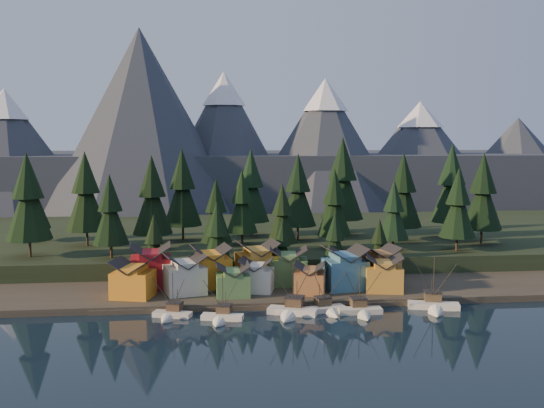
{
  "coord_description": "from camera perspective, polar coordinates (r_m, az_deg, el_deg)",
  "views": [
    {
      "loc": [
        -14.74,
        -114.95,
        37.36
      ],
      "look_at": [
        1.19,
        30.0,
        21.92
      ],
      "focal_mm": 40.0,
      "sensor_mm": 36.0,
      "label": 1
    }
  ],
  "objects": [
    {
      "name": "boat_5",
      "position": [
        133.01,
        8.42,
        -9.36
      ],
      "size": [
        9.63,
        10.48,
        11.4
      ],
      "rotation": [
        0.0,
        0.0,
        -0.01
      ],
      "color": "beige",
      "rests_on": "ground"
    },
    {
      "name": "house_back_1",
      "position": [
        149.6,
        -5.79,
        -5.77
      ],
      "size": [
        10.57,
        10.66,
        10.1
      ],
      "rotation": [
        0.0,
        0.0,
        0.19
      ],
      "color": "orange",
      "rests_on": "shore_strip"
    },
    {
      "name": "tree_shore_1",
      "position": [
        156.95,
        -5.2,
        -3.08
      ],
      "size": [
        8.67,
        8.67,
        20.21
      ],
      "color": "#332319",
      "rests_on": "shore_strip"
    },
    {
      "name": "tree_hill_16",
      "position": [
        200.99,
        -21.61,
        0.4
      ],
      "size": [
        10.29,
        10.29,
        23.96
      ],
      "color": "#332319",
      "rests_on": "hillside"
    },
    {
      "name": "tree_shore_2",
      "position": [
        158.64,
        0.97,
        -4.02
      ],
      "size": [
        6.39,
        6.39,
        14.89
      ],
      "color": "#332319",
      "rests_on": "shore_strip"
    },
    {
      "name": "tree_hill_8",
      "position": [
        189.86,
        2.46,
        1.07
      ],
      "size": [
        11.72,
        11.72,
        27.31
      ],
      "color": "#332319",
      "rests_on": "hillside"
    },
    {
      "name": "tree_hill_15",
      "position": [
        198.12,
        -1.99,
        1.49
      ],
      "size": [
        12.29,
        12.29,
        28.64
      ],
      "color": "#332319",
      "rests_on": "hillside"
    },
    {
      "name": "tree_shore_0",
      "position": [
        157.75,
        -11.03,
        -3.73
      ],
      "size": [
        7.39,
        7.39,
        17.21
      ],
      "color": "#332319",
      "rests_on": "shore_strip"
    },
    {
      "name": "tree_hill_11",
      "position": [
        174.36,
        11.38,
        -0.76
      ],
      "size": [
        8.69,
        8.69,
        20.25
      ],
      "color": "#332319",
      "rests_on": "hillside"
    },
    {
      "name": "house_back_2",
      "position": [
        152.96,
        -1.39,
        -5.4
      ],
      "size": [
        11.26,
        10.59,
        10.5
      ],
      "rotation": [
        0.0,
        0.0,
        0.17
      ],
      "color": "#B7872F",
      "rests_on": "shore_strip"
    },
    {
      "name": "tree_hill_12",
      "position": [
        191.57,
        12.24,
        1.01
      ],
      "size": [
        11.79,
        11.79,
        27.47
      ],
      "color": "#332319",
      "rests_on": "hillside"
    },
    {
      "name": "mountain_ridge",
      "position": [
        328.9,
        -4.44,
        4.06
      ],
      "size": [
        560.0,
        190.0,
        90.0
      ],
      "color": "#424855",
      "rests_on": "ground"
    },
    {
      "name": "tree_shore_3",
      "position": [
        160.78,
        5.94,
        -3.48
      ],
      "size": [
        7.34,
        7.34,
        17.1
      ],
      "color": "#332319",
      "rests_on": "shore_strip"
    },
    {
      "name": "boat_6",
      "position": [
        139.67,
        15.04,
        -8.67
      ],
      "size": [
        11.89,
        12.43,
        12.77
      ],
      "rotation": [
        0.0,
        0.0,
        -0.26
      ],
      "color": "white",
      "rests_on": "ground"
    },
    {
      "name": "house_back_4",
      "position": [
        155.89,
        6.89,
        -5.59
      ],
      "size": [
        9.55,
        9.32,
        8.66
      ],
      "rotation": [
        0.0,
        0.0,
        -0.24
      ],
      "color": "silver",
      "rests_on": "shore_strip"
    },
    {
      "name": "house_back_5",
      "position": [
        155.93,
        10.16,
        -5.52
      ],
      "size": [
        9.34,
        9.42,
        9.24
      ],
      "rotation": [
        0.0,
        0.0,
        0.15
      ],
      "color": "#996636",
      "rests_on": "shore_strip"
    },
    {
      "name": "house_front_2",
      "position": [
        141.06,
        -3.71,
        -7.06
      ],
      "size": [
        7.75,
        7.81,
        7.44
      ],
      "rotation": [
        0.0,
        0.0,
        0.02
      ],
      "color": "#558447",
      "rests_on": "shore_strip"
    },
    {
      "name": "house_front_0",
      "position": [
        142.95,
        -12.95,
        -6.75
      ],
      "size": [
        10.47,
        10.12,
        8.72
      ],
      "rotation": [
        0.0,
        0.0,
        -0.25
      ],
      "color": "orange",
      "rests_on": "shore_strip"
    },
    {
      "name": "house_front_1",
      "position": [
        144.13,
        -8.22,
        -6.44
      ],
      "size": [
        10.86,
        10.61,
        9.26
      ],
      "rotation": [
        0.0,
        0.0,
        0.26
      ],
      "color": "beige",
      "rests_on": "shore_strip"
    },
    {
      "name": "house_front_6",
      "position": [
        147.57,
        10.46,
        -6.33
      ],
      "size": [
        9.91,
        9.53,
        8.58
      ],
      "rotation": [
        0.0,
        0.0,
        -0.18
      ],
      "color": "#BE8730",
      "rests_on": "shore_strip"
    },
    {
      "name": "hillside",
      "position": [
        208.33,
        -2.13,
        -3.45
      ],
      "size": [
        420.0,
        100.0,
        6.0
      ],
      "primitive_type": "cube",
      "color": "black",
      "rests_on": "ground"
    },
    {
      "name": "tree_hill_6",
      "position": [
        181.27,
        -2.84,
        0.02
      ],
      "size": [
        9.7,
        9.7,
        22.6
      ],
      "color": "#332319",
      "rests_on": "hillside"
    },
    {
      "name": "tree_hill_1",
      "position": [
        187.0,
        -17.12,
        0.88
      ],
      "size": [
        12.09,
        12.09,
        28.17
      ],
      "color": "#332319",
      "rests_on": "hillside"
    },
    {
      "name": "tree_hill_7",
      "position": [
        165.55,
        0.97,
        -1.11
      ],
      "size": [
        8.45,
        8.45,
        19.67
      ],
      "color": "#332319",
      "rests_on": "hillside"
    },
    {
      "name": "house_back_0",
      "position": [
        151.45,
        -11.34,
        -5.62
      ],
      "size": [
        10.4,
        10.04,
        10.55
      ],
      "rotation": [
        0.0,
        0.0,
        0.08
      ],
      "color": "maroon",
      "rests_on": "shore_strip"
    },
    {
      "name": "ground",
      "position": [
        121.76,
        1.01,
        -11.83
      ],
      "size": [
        500.0,
        500.0,
        0.0
      ],
      "primitive_type": "plane",
      "color": "black",
      "rests_on": "ground"
    },
    {
      "name": "tree_hill_3",
      "position": [
        176.38,
        -11.21,
        0.57
      ],
      "size": [
        11.68,
        11.68,
        27.22
      ],
      "color": "#332319",
      "rests_on": "hillside"
    },
    {
      "name": "house_front_3",
      "position": [
        144.83,
        -1.47,
        -6.61
      ],
      "size": [
        9.31,
        9.05,
        7.86
      ],
      "rotation": [
        0.0,
        0.0,
        -0.25
      ],
      "color": "silver",
      "rests_on": "shore_strip"
    },
    {
      "name": "shore_strip",
      "position": [
        159.89,
        -0.82,
        -7.19
      ],
      "size": [
        400.0,
        50.0,
        1.5
      ],
      "primitive_type": "cube",
      "color": "#342F26",
      "rests_on": "ground"
    },
    {
      "name": "house_front_4",
      "position": [
        143.4,
        3.55,
        -6.91
      ],
      "size": [
        8.57,
        8.97,
        7.14
      ],
      "rotation": [
        0.0,
        0.0,
        -0.24
      ],
      "color": "#9A6236",
      "rests_on": "shore_strip"
    },
    {
      "name": "tree_hill_17",
      "position": [
        192.41,
        19.22,
        0.86
      ],
      "size": [
        11.87,
        11.87,
        27.65
      ],
      "color": "#332319",
      "rests_on": "hillside"
    },
    {
      "name": "tree_hill_9",
      "position": [
        174.87,
        5.89,
        -0.1
      ],
      "size": [
        10.0,
        10.0,
        23.3
      ],
      "color": "#332319",
      "rests_on": "hillside"
    },
    {
      "name": "tree_hill_4",
      "position": [
        190.72,
        -8.44,
        1.3
      ],
      "size": [
        12.42,
        12.42,
        28.94
      ],
      "color": "#332319",
      "rests_on": "hillside"
    },
    {
      "name": "boat_2",
      "position": [
        127.77,
        -4.8,
        -10.05
      ],
      "size": [
        9.35,
        9.79,
        10.43
      ],
      "rotation": [
        0.0,
        0.0,
        -0.25
      ],
      "color": "silver",
      "rests_on": "ground"
    },
    {
      "name": "tree_hill_5",
      "position": [
        166.17,
        -5.28,
        -0.86
      ],
      "size": [
        9.0,
        9.0,
        20.97
      ],
      "color": "#332319",
      "rests_on": "hillside"
    },
    {
      "name": "tree_hill_10",
      "position": [
        200.48,
        6.64,
        2.12
      ],
      "size": [
        13.96,
        13.96,
        32.51
      ],
      "color": "#332319",
      "rests_on": "hillside"
    },
    {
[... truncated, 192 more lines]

